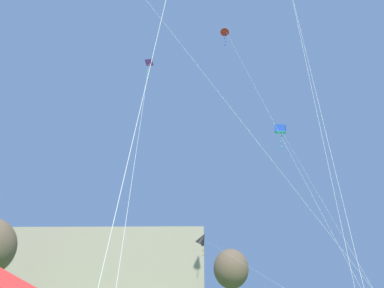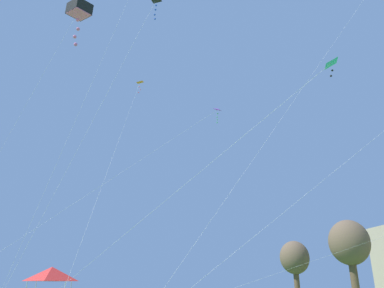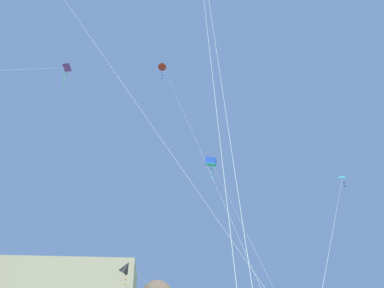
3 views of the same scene
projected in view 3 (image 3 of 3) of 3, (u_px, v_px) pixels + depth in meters
kite_cyan_delta_0 at (342, 180)px, 19.74m from camera, size 9.00×12.65×9.83m
kite_purple_delta_1 at (65, 68)px, 19.82m from camera, size 2.47×19.24×15.28m
kite_black_diamond_3 at (126, 268)px, 32.51m from camera, size 7.36×26.22×8.08m
kite_blue_box_5 at (211, 162)px, 38.39m from camera, size 1.61×24.56×18.49m
kite_red_diamond_6 at (163, 66)px, 38.06m from camera, size 4.71×20.09×27.26m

